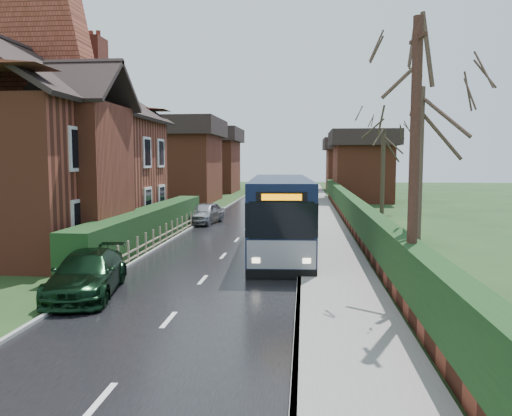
# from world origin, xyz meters

# --- Properties ---
(ground) EXTENTS (140.00, 140.00, 0.00)m
(ground) POSITION_xyz_m (0.00, 0.00, 0.00)
(ground) COLOR #2F4B20
(ground) RESTS_ON ground
(road) EXTENTS (6.00, 100.00, 0.02)m
(road) POSITION_xyz_m (0.00, 10.00, 0.01)
(road) COLOR black
(road) RESTS_ON ground
(pavement) EXTENTS (2.50, 100.00, 0.14)m
(pavement) POSITION_xyz_m (4.25, 10.00, 0.07)
(pavement) COLOR slate
(pavement) RESTS_ON ground
(kerb_right) EXTENTS (0.12, 100.00, 0.14)m
(kerb_right) POSITION_xyz_m (3.05, 10.00, 0.07)
(kerb_right) COLOR gray
(kerb_right) RESTS_ON ground
(kerb_left) EXTENTS (0.12, 100.00, 0.10)m
(kerb_left) POSITION_xyz_m (-3.05, 10.00, 0.05)
(kerb_left) COLOR gray
(kerb_left) RESTS_ON ground
(front_hedge) EXTENTS (1.20, 16.00, 1.60)m
(front_hedge) POSITION_xyz_m (-3.90, 5.00, 0.80)
(front_hedge) COLOR #133315
(front_hedge) RESTS_ON ground
(picket_fence) EXTENTS (0.10, 16.00, 0.90)m
(picket_fence) POSITION_xyz_m (-3.15, 5.00, 0.45)
(picket_fence) COLOR gray
(picket_fence) RESTS_ON ground
(right_wall_hedge) EXTENTS (0.60, 50.00, 1.80)m
(right_wall_hedge) POSITION_xyz_m (5.80, 10.00, 1.02)
(right_wall_hedge) COLOR brown
(right_wall_hedge) RESTS_ON ground
(brick_house) EXTENTS (9.30, 14.60, 10.30)m
(brick_house) POSITION_xyz_m (-8.73, 4.78, 4.38)
(brick_house) COLOR brown
(brick_house) RESTS_ON ground
(bus) EXTENTS (2.86, 10.21, 3.07)m
(bus) POSITION_xyz_m (2.20, 3.23, 1.52)
(bus) COLOR black
(bus) RESTS_ON ground
(car_silver) EXTENTS (2.14, 4.02, 1.30)m
(car_silver) POSITION_xyz_m (-2.75, 12.00, 0.65)
(car_silver) COLOR #AAAAAF
(car_silver) RESTS_ON ground
(car_green) EXTENTS (2.43, 4.43, 1.22)m
(car_green) POSITION_xyz_m (-2.90, -4.00, 0.61)
(car_green) COLOR black
(car_green) RESTS_ON ground
(car_distant) EXTENTS (2.91, 4.42, 1.38)m
(car_distant) POSITION_xyz_m (2.00, 41.16, 0.69)
(car_distant) COLOR black
(car_distant) RESTS_ON ground
(bus_stop_sign) EXTENTS (0.22, 0.38, 2.61)m
(bus_stop_sign) POSITION_xyz_m (3.39, 2.03, 1.72)
(bus_stop_sign) COLOR slate
(bus_stop_sign) RESTS_ON ground
(telegraph_pole) EXTENTS (0.25, 0.92, 7.15)m
(telegraph_pole) POSITION_xyz_m (5.80, -5.00, 3.62)
(telegraph_pole) COLOR #321C16
(telegraph_pole) RESTS_ON ground
(tree_right_near) EXTENTS (3.90, 3.90, 8.42)m
(tree_right_near) POSITION_xyz_m (6.46, -2.40, 6.29)
(tree_right_near) COLOR #3E2D24
(tree_right_near) RESTS_ON ground
(tree_right_far) EXTENTS (4.19, 4.19, 8.10)m
(tree_right_far) POSITION_xyz_m (8.72, 18.90, 6.05)
(tree_right_far) COLOR #32281D
(tree_right_far) RESTS_ON ground
(tree_house_side) EXTENTS (4.14, 4.14, 9.41)m
(tree_house_side) POSITION_xyz_m (-11.93, 10.00, 7.03)
(tree_house_side) COLOR #34281F
(tree_house_side) RESTS_ON ground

